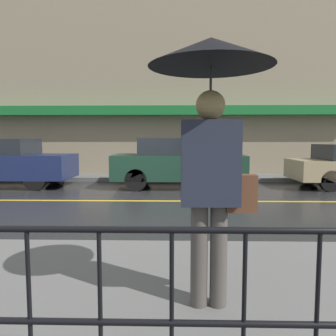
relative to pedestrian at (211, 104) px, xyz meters
name	(u,v)px	position (x,y,z in m)	size (l,w,h in m)	color
ground_plane	(121,201)	(-1.61, 5.26, -1.78)	(80.00, 80.00, 0.00)	#262628
sidewalk_near	(30,297)	(-1.61, 0.24, -1.71)	(28.00, 2.92, 0.14)	#60605E
sidewalk_far	(141,177)	(-1.61, 9.63, -1.71)	(28.00, 1.61, 0.14)	#60605E
lane_marking	(121,201)	(-1.61, 5.26, -1.78)	(25.20, 0.12, 0.01)	gold
building_storefront	(142,91)	(-1.61, 10.56, 1.64)	(28.00, 0.85, 6.94)	gray
pedestrian	(211,104)	(0.00, 0.00, 0.00)	(0.98, 0.98, 2.15)	#4C4742
car_navy	(1,162)	(-5.80, 7.59, -1.01)	(4.35, 1.70, 1.51)	#19234C
car_dark_green	(177,162)	(-0.23, 7.59, -1.00)	(4.01, 1.80, 1.54)	#193828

